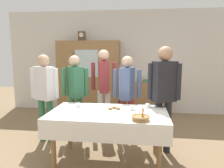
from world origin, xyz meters
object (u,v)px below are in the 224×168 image
Objects in this scene: tea_cup_far_right at (132,108)px; spoon_near_right at (152,116)px; person_behind_table_left at (164,89)px; pastry_plate at (114,109)px; person_beside_shelf at (104,82)px; bread_basket at (141,118)px; spoon_mid_right at (68,113)px; person_by_cabinet at (45,90)px; tea_cup_back_edge at (78,105)px; tea_cup_near_left at (148,106)px; person_behind_table_right at (75,88)px; person_near_right_end at (127,90)px; mantel_clock at (82,36)px; book_stack at (146,81)px; dining_table at (108,119)px; bookshelf_low at (146,98)px; wall_cabinet at (89,77)px.

spoon_near_right is at bearing -46.10° from tea_cup_far_right.
tea_cup_far_right is at bearing -148.47° from person_behind_table_left.
person_beside_shelf reaches higher than pastry_plate.
bread_basket reaches higher than spoon_mid_right.
tea_cup_back_edge is at bearing -28.17° from person_by_cabinet.
tea_cup_far_right is 0.29m from tea_cup_near_left.
person_by_cabinet is at bearing 151.29° from bread_basket.
person_by_cabinet reaches higher than person_behind_table_right.
person_near_right_end is 0.90× the size of person_behind_table_left.
mantel_clock reaches higher than spoon_near_right.
book_stack is 2.95m from bread_basket.
dining_table is 3.11m from mantel_clock.
person_behind_table_left is (0.23, -2.18, 0.63)m from bookshelf_low.
bread_basket is at bearing -65.01° from person_beside_shelf.
mantel_clock is (-0.17, -0.00, 1.07)m from wall_cabinet.
wall_cabinet is 7.93× the size of bread_basket.
person_behind_table_left is (0.23, -2.18, 0.18)m from book_stack.
person_near_right_end is (-0.13, 0.77, 0.14)m from tea_cup_far_right.
spoon_mid_right is 0.08× the size of person_behind_table_right.
person_by_cabinet is at bearing 132.45° from spoon_mid_right.
tea_cup_near_left is at bearing 5.15° from tea_cup_back_edge.
bookshelf_low is 2.24m from person_behind_table_right.
tea_cup_far_right is at bearing 17.56° from spoon_mid_right.
spoon_near_right is 0.69m from person_behind_table_left.
person_behind_table_right is 0.91× the size of person_behind_table_left.
bookshelf_low is 8.34× the size of tea_cup_far_right.
tea_cup_back_edge is 0.77m from person_behind_table_right.
person_behind_table_right is 0.56m from person_by_cabinet.
tea_cup_far_right is 0.08× the size of person_by_cabinet.
person_beside_shelf is (-0.88, -1.34, 0.60)m from bookshelf_low.
tea_cup_near_left is at bearing -90.54° from bookshelf_low.
bookshelf_low is at bearing 77.25° from dining_table.
mantel_clock reaches higher than spoon_mid_right.
wall_cabinet reaches higher than book_stack.
bookshelf_low reaches higher than dining_table.
person_behind_table_right is at bearing 134.79° from bread_basket.
pastry_plate is (-0.52, -2.51, 0.36)m from bookshelf_low.
wall_cabinet is 2.74m from spoon_mid_right.
tea_cup_far_right is (-0.25, -2.48, 0.37)m from bookshelf_low.
person_near_right_end is at bearing 111.20° from spoon_near_right.
person_behind_table_left reaches higher than person_near_right_end.
mantel_clock reaches higher than tea_cup_near_left.
person_beside_shelf is (-0.62, 1.14, 0.22)m from tea_cup_far_right.
bread_basket is 0.89m from person_behind_table_left.
wall_cabinet reaches higher than bread_basket.
mantel_clock is 2.70m from tea_cup_back_edge.
wall_cabinet is 2.65m from pastry_plate.
person_beside_shelf is (-0.88, -1.34, 0.14)m from book_stack.
dining_table is 13.21× the size of tea_cup_near_left.
pastry_plate is at bearing 132.39° from bread_basket.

